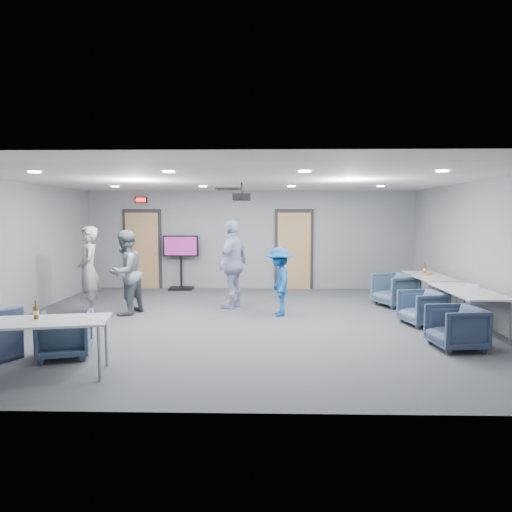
{
  "coord_description": "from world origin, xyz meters",
  "views": [
    {
      "loc": [
        0.45,
        -8.56,
        2.07
      ],
      "look_at": [
        0.23,
        0.81,
        1.2
      ],
      "focal_mm": 32.0,
      "sensor_mm": 36.0,
      "label": 1
    }
  ],
  "objects_px": {
    "chair_front_a": "(65,335)",
    "tv_stand": "(181,259)",
    "person_a": "(88,271)",
    "bottle_right": "(424,269)",
    "table_right_a": "(430,278)",
    "table_right_b": "(468,292)",
    "chair_right_c": "(456,328)",
    "bottle_front": "(36,312)",
    "chair_right_b": "(422,308)",
    "chair_right_a": "(395,290)",
    "table_front_left": "(39,324)",
    "person_b": "(125,273)",
    "person_c": "(233,264)",
    "person_d": "(279,281)",
    "projector": "(242,197)"
  },
  "relations": [
    {
      "from": "chair_front_a",
      "to": "tv_stand",
      "type": "height_order",
      "value": "tv_stand"
    },
    {
      "from": "person_a",
      "to": "bottle_right",
      "type": "distance_m",
      "value": 7.27
    },
    {
      "from": "table_right_a",
      "to": "table_right_b",
      "type": "bearing_deg",
      "value": 180.0
    },
    {
      "from": "person_a",
      "to": "chair_right_c",
      "type": "height_order",
      "value": "person_a"
    },
    {
      "from": "bottle_right",
      "to": "bottle_front",
      "type": "bearing_deg",
      "value": -144.72
    },
    {
      "from": "table_right_a",
      "to": "person_a",
      "type": "bearing_deg",
      "value": 96.04
    },
    {
      "from": "chair_front_a",
      "to": "bottle_front",
      "type": "distance_m",
      "value": 0.88
    },
    {
      "from": "chair_right_b",
      "to": "chair_right_c",
      "type": "bearing_deg",
      "value": -14.39
    },
    {
      "from": "chair_right_a",
      "to": "bottle_front",
      "type": "xyz_separation_m",
      "value": [
        -5.83,
        -4.52,
        0.45
      ]
    },
    {
      "from": "chair_right_b",
      "to": "person_a",
      "type": "bearing_deg",
      "value": -110.78
    },
    {
      "from": "table_front_left",
      "to": "person_b",
      "type": "bearing_deg",
      "value": 79.8
    },
    {
      "from": "person_a",
      "to": "person_c",
      "type": "distance_m",
      "value": 3.01
    },
    {
      "from": "chair_right_b",
      "to": "table_front_left",
      "type": "bearing_deg",
      "value": -78.02
    },
    {
      "from": "table_right_a",
      "to": "bottle_front",
      "type": "height_order",
      "value": "bottle_front"
    },
    {
      "from": "chair_right_b",
      "to": "tv_stand",
      "type": "xyz_separation_m",
      "value": [
        -5.24,
        3.88,
        0.52
      ]
    },
    {
      "from": "person_d",
      "to": "tv_stand",
      "type": "distance_m",
      "value": 4.07
    },
    {
      "from": "bottle_front",
      "to": "tv_stand",
      "type": "relative_size",
      "value": 0.16
    },
    {
      "from": "person_c",
      "to": "table_front_left",
      "type": "bearing_deg",
      "value": -3.05
    },
    {
      "from": "person_d",
      "to": "chair_right_b",
      "type": "relative_size",
      "value": 1.98
    },
    {
      "from": "person_b",
      "to": "table_right_a",
      "type": "xyz_separation_m",
      "value": [
        6.45,
        0.72,
        -0.19
      ]
    },
    {
      "from": "chair_front_a",
      "to": "table_right_a",
      "type": "xyz_separation_m",
      "value": [
        6.47,
        3.53,
        0.35
      ]
    },
    {
      "from": "table_right_a",
      "to": "bottle_front",
      "type": "xyz_separation_m",
      "value": [
        -6.5,
        -4.26,
        0.14
      ]
    },
    {
      "from": "chair_right_a",
      "to": "tv_stand",
      "type": "bearing_deg",
      "value": -135.01
    },
    {
      "from": "person_c",
      "to": "bottle_right",
      "type": "relative_size",
      "value": 7.5
    },
    {
      "from": "bottle_front",
      "to": "table_right_a",
      "type": "bearing_deg",
      "value": 33.27
    },
    {
      "from": "table_right_b",
      "to": "projector",
      "type": "height_order",
      "value": "projector"
    },
    {
      "from": "table_right_a",
      "to": "table_right_b",
      "type": "xyz_separation_m",
      "value": [
        -0.0,
        -1.9,
        0.01
      ]
    },
    {
      "from": "chair_front_a",
      "to": "bottle_front",
      "type": "relative_size",
      "value": 3.06
    },
    {
      "from": "tv_stand",
      "to": "chair_right_a",
      "type": "bearing_deg",
      "value": -22.25
    },
    {
      "from": "person_d",
      "to": "table_right_a",
      "type": "distance_m",
      "value": 3.38
    },
    {
      "from": "person_c",
      "to": "table_right_a",
      "type": "height_order",
      "value": "person_c"
    },
    {
      "from": "person_c",
      "to": "chair_right_a",
      "type": "height_order",
      "value": "person_c"
    },
    {
      "from": "chair_right_b",
      "to": "chair_right_c",
      "type": "height_order",
      "value": "chair_right_c"
    },
    {
      "from": "chair_right_c",
      "to": "projector",
      "type": "bearing_deg",
      "value": -129.81
    },
    {
      "from": "person_c",
      "to": "chair_right_a",
      "type": "bearing_deg",
      "value": 116.02
    },
    {
      "from": "table_right_a",
      "to": "chair_right_b",
      "type": "bearing_deg",
      "value": 156.48
    },
    {
      "from": "chair_right_a",
      "to": "table_front_left",
      "type": "distance_m",
      "value": 7.38
    },
    {
      "from": "person_c",
      "to": "chair_right_b",
      "type": "xyz_separation_m",
      "value": [
        3.65,
        -1.54,
        -0.65
      ]
    },
    {
      "from": "bottle_right",
      "to": "tv_stand",
      "type": "height_order",
      "value": "tv_stand"
    },
    {
      "from": "person_d",
      "to": "chair_front_a",
      "type": "xyz_separation_m",
      "value": [
        -3.17,
        -2.78,
        -0.37
      ]
    },
    {
      "from": "chair_right_a",
      "to": "chair_right_b",
      "type": "height_order",
      "value": "chair_right_a"
    },
    {
      "from": "bottle_front",
      "to": "projector",
      "type": "xyz_separation_m",
      "value": [
        2.45,
        3.45,
        1.59
      ]
    },
    {
      "from": "chair_right_b",
      "to": "projector",
      "type": "xyz_separation_m",
      "value": [
        -3.4,
        0.68,
        2.08
      ]
    },
    {
      "from": "person_b",
      "to": "chair_right_a",
      "type": "xyz_separation_m",
      "value": [
        5.78,
        0.97,
        -0.5
      ]
    },
    {
      "from": "table_right_b",
      "to": "projector",
      "type": "relative_size",
      "value": 5.12
    },
    {
      "from": "table_right_b",
      "to": "bottle_right",
      "type": "xyz_separation_m",
      "value": [
        -0.0,
        2.23,
        0.14
      ]
    },
    {
      "from": "person_b",
      "to": "table_front_left",
      "type": "bearing_deg",
      "value": 20.28
    },
    {
      "from": "person_c",
      "to": "bottle_right",
      "type": "height_order",
      "value": "person_c"
    },
    {
      "from": "chair_right_c",
      "to": "tv_stand",
      "type": "relative_size",
      "value": 0.49
    },
    {
      "from": "chair_right_b",
      "to": "bottle_front",
      "type": "xyz_separation_m",
      "value": [
        -5.85,
        -2.77,
        0.5
      ]
    }
  ]
}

